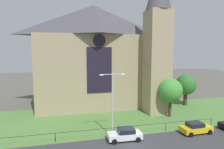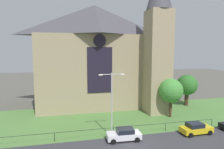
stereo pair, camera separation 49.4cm
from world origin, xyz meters
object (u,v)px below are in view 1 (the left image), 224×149
(parked_car_white, at_px, (125,134))
(parked_car_yellow, at_px, (196,128))
(tree_right_near, at_px, (170,91))
(streetlamp_near, at_px, (112,96))
(tree_right_far, at_px, (186,85))
(church_building, at_px, (98,55))

(parked_car_white, xyz_separation_m, parked_car_yellow, (9.91, -0.25, 0.00))
(tree_right_near, height_order, streetlamp_near, streetlamp_near)
(tree_right_far, xyz_separation_m, parked_car_yellow, (-7.07, -13.09, -3.44))
(tree_right_far, height_order, parked_car_white, tree_right_far)
(tree_right_far, height_order, tree_right_near, tree_right_near)
(streetlamp_near, bearing_deg, tree_right_near, 25.95)
(streetlamp_near, distance_m, parked_car_white, 4.92)
(parked_car_yellow, bearing_deg, tree_right_near, 86.10)
(tree_right_far, relative_size, tree_right_near, 0.97)
(tree_right_far, distance_m, tree_right_near, 9.01)
(church_building, distance_m, streetlamp_near, 16.63)
(tree_right_near, xyz_separation_m, parked_car_yellow, (-0.23, -7.23, -3.71))
(streetlamp_near, relative_size, parked_car_white, 1.94)
(parked_car_white, height_order, parked_car_yellow, same)
(tree_right_far, distance_m, parked_car_yellow, 15.27)
(streetlamp_near, relative_size, parked_car_yellow, 1.95)
(tree_right_far, xyz_separation_m, streetlamp_near, (-18.21, -11.39, 1.10))
(tree_right_near, distance_m, streetlamp_near, 12.67)
(tree_right_far, bearing_deg, streetlamp_near, -147.97)
(church_building, xyz_separation_m, parked_car_white, (0.20, -17.28, -9.53))
(parked_car_white, bearing_deg, streetlamp_near, -47.08)
(church_building, distance_m, parked_car_yellow, 22.37)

